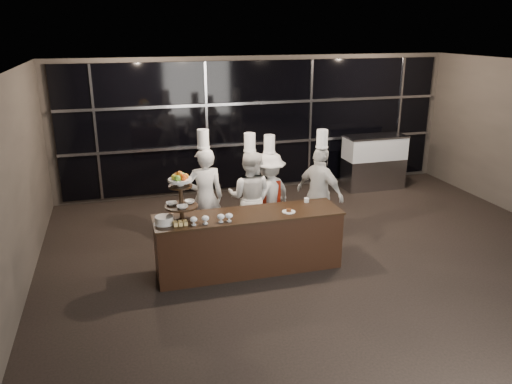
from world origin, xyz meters
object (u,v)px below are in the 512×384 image
object	(u,v)px
chef_d	(320,193)
display_case	(374,159)
chef_a	(205,197)
chef_c	(269,195)
buffet_counter	(249,242)
chef_b	(250,196)
display_stand	(181,193)
layer_cake	(164,220)

from	to	relation	value
chef_d	display_case	bearing A→B (deg)	45.27
chef_a	display_case	bearing A→B (deg)	26.32
chef_c	display_case	bearing A→B (deg)	32.87
buffet_counter	chef_b	size ratio (longest dim) A/B	1.47
display_stand	layer_cake	world-z (taller)	display_stand
chef_d	buffet_counter	bearing A→B (deg)	-151.27
chef_a	display_stand	bearing A→B (deg)	-116.58
display_stand	chef_c	size ratio (longest dim) A/B	0.40
layer_cake	display_case	distance (m)	6.07
layer_cake	display_case	size ratio (longest dim) A/B	0.21
buffet_counter	chef_a	world-z (taller)	chef_a
layer_cake	chef_d	xyz separation A→B (m)	(2.76, 0.87, -0.13)
display_case	chef_c	distance (m)	3.79
chef_d	chef_a	bearing A→B (deg)	173.11
chef_b	chef_a	bearing A→B (deg)	177.97
buffet_counter	chef_b	distance (m)	1.14
chef_a	chef_b	bearing A→B (deg)	-2.03
display_stand	display_case	world-z (taller)	display_stand
display_case	chef_b	xyz separation A→B (m)	(-3.56, -2.17, 0.14)
chef_a	chef_b	xyz separation A→B (m)	(0.77, -0.03, -0.06)
display_stand	layer_cake	distance (m)	0.45
chef_c	display_stand	bearing A→B (deg)	-145.64
layer_cake	display_case	xyz separation A→B (m)	(5.12, 3.25, -0.29)
layer_cake	buffet_counter	bearing A→B (deg)	2.27
chef_a	buffet_counter	bearing A→B (deg)	-66.15
buffet_counter	display_stand	size ratio (longest dim) A/B	3.81
display_case	chef_d	bearing A→B (deg)	-134.73
buffet_counter	chef_d	world-z (taller)	chef_d
display_case	chef_c	world-z (taller)	chef_c
display_stand	buffet_counter	bearing A→B (deg)	0.01
display_case	chef_d	distance (m)	3.35
chef_a	chef_d	bearing A→B (deg)	-6.89
chef_c	chef_b	bearing A→B (deg)	-163.27
buffet_counter	display_case	distance (m)	5.02
chef_a	chef_c	xyz separation A→B (m)	(1.15, 0.09, -0.10)
chef_b	chef_d	world-z (taller)	chef_d
chef_a	chef_b	world-z (taller)	chef_a
chef_b	buffet_counter	bearing A→B (deg)	-106.23
buffet_counter	chef_c	bearing A→B (deg)	59.41
display_stand	chef_a	bearing A→B (deg)	63.42
layer_cake	chef_c	size ratio (longest dim) A/B	0.16
chef_c	chef_a	bearing A→B (deg)	-175.71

